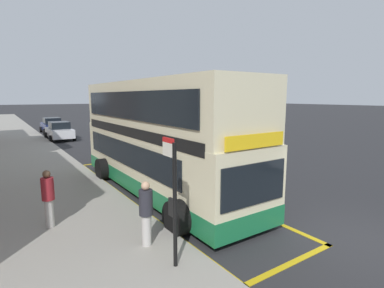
{
  "coord_description": "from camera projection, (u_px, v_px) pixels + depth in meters",
  "views": [
    {
      "loc": [
        -7.85,
        -3.72,
        3.81
      ],
      "look_at": [
        -0.41,
        7.33,
        1.68
      ],
      "focal_mm": 27.7,
      "sensor_mm": 36.0,
      "label": 1
    }
  ],
  "objects": [
    {
      "name": "double_decker_bus",
      "position": [
        158.0,
        141.0,
        11.79
      ],
      "size": [
        3.25,
        10.55,
        4.4
      ],
      "color": "beige",
      "rests_on": "ground"
    },
    {
      "name": "pedestrian_further_back",
      "position": [
        146.0,
        211.0,
        7.28
      ],
      "size": [
        0.34,
        0.34,
        1.64
      ],
      "color": "#B7B2AD",
      "rests_on": "pavement_near"
    },
    {
      "name": "ground_plane",
      "position": [
        76.0,
        130.0,
        34.19
      ],
      "size": [
        260.0,
        260.0,
        0.0
      ],
      "primitive_type": "plane",
      "color": "#28282B"
    },
    {
      "name": "pavement_near",
      "position": [
        4.0,
        134.0,
        30.32
      ],
      "size": [
        6.0,
        76.0,
        0.14
      ],
      "primitive_type": "cube",
      "color": "gray",
      "rests_on": "ground"
    },
    {
      "name": "bus_bay_markings",
      "position": [
        160.0,
        191.0,
        12.13
      ],
      "size": [
        3.16,
        13.08,
        0.01
      ],
      "color": "gold",
      "rests_on": "ground"
    },
    {
      "name": "parked_car_white_across",
      "position": [
        59.0,
        131.0,
        26.28
      ],
      "size": [
        2.09,
        4.2,
        1.62
      ],
      "rotation": [
        0.0,
        0.0,
        -0.04
      ],
      "color": "silver",
      "rests_on": "ground"
    },
    {
      "name": "pedestrian_waiting_near_sign",
      "position": [
        48.0,
        197.0,
        8.31
      ],
      "size": [
        0.34,
        0.34,
        1.66
      ],
      "color": "#B7B2AD",
      "rests_on": "pavement_near"
    },
    {
      "name": "bus_stop_sign",
      "position": [
        173.0,
        193.0,
        6.31
      ],
      "size": [
        0.09,
        0.51,
        2.81
      ],
      "color": "black",
      "rests_on": "pavement_near"
    },
    {
      "name": "parked_car_navy_ahead",
      "position": [
        52.0,
        125.0,
        31.37
      ],
      "size": [
        2.09,
        4.2,
        1.62
      ],
      "rotation": [
        0.0,
        0.0,
        -0.02
      ],
      "color": "navy",
      "rests_on": "ground"
    }
  ]
}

